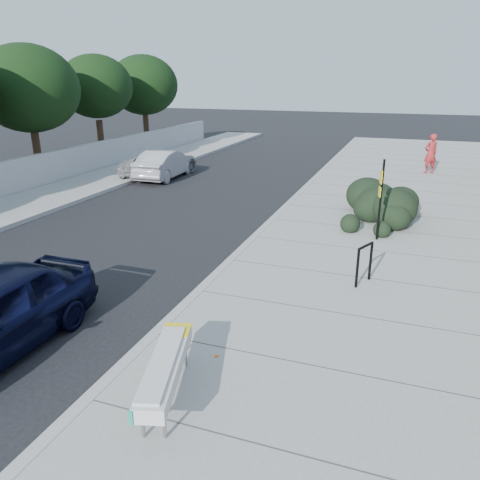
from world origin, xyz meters
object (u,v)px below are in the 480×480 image
(sign_post, at_px, (380,195))
(pedestrian, at_px, (431,154))
(bench, at_px, (165,368))
(wagon_silver, at_px, (165,164))
(bike_rack, at_px, (364,260))
(suv_silver, at_px, (160,163))

(sign_post, bearing_deg, pedestrian, 66.74)
(bench, relative_size, wagon_silver, 0.54)
(bike_rack, xyz_separation_m, suv_silver, (-10.94, 10.13, -0.10))
(sign_post, xyz_separation_m, pedestrian, (1.63, 11.32, -0.39))
(sign_post, distance_m, wagon_silver, 12.38)
(bench, xyz_separation_m, pedestrian, (4.00, 19.87, 0.45))
(bench, height_order, sign_post, sign_post)
(bike_rack, distance_m, sign_post, 3.42)
(wagon_silver, xyz_separation_m, suv_silver, (-0.46, 0.33, -0.06))
(bench, relative_size, pedestrian, 1.15)
(sign_post, height_order, pedestrian, sign_post)
(sign_post, distance_m, pedestrian, 11.44)
(bench, xyz_separation_m, sign_post, (2.37, 8.55, 0.84))
(wagon_silver, relative_size, suv_silver, 0.92)
(bench, bearing_deg, suv_silver, 102.83)
(sign_post, bearing_deg, bench, -120.54)
(bike_rack, relative_size, wagon_silver, 0.23)
(sign_post, height_order, wagon_silver, sign_post)
(bench, distance_m, wagon_silver, 17.09)
(bench, height_order, pedestrian, pedestrian)
(bench, height_order, suv_silver, suv_silver)
(bench, bearing_deg, pedestrian, 62.13)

